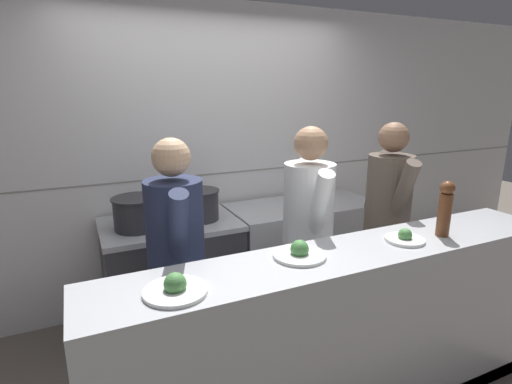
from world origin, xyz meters
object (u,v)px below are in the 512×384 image
Objects in this scene: oven_range at (172,274)px; pepper_mill at (445,207)px; chef_sous at (308,235)px; stock_pot at (137,212)px; plated_dish_main at (175,288)px; plated_dish_appetiser at (299,253)px; plated_dish_dessert at (405,238)px; chefs_knife at (319,207)px; chef_line at (387,219)px; sauce_pot at (200,204)px; chef_head_cook at (177,261)px.

oven_range is 3.11× the size of pepper_mill.
chef_sous is at bearing 132.59° from pepper_mill.
oven_range is at bearing 11.93° from stock_pot.
plated_dish_main is 1.01× the size of plated_dish_appetiser.
plated_dish_dessert is at bearing -49.10° from chef_sous.
chef_line is at bearing -66.78° from chefs_knife.
pepper_mill is 0.20× the size of chef_sous.
sauce_pot is 1.26m from plated_dish_appetiser.
chef_sous reaches higher than plated_dish_main.
stock_pot is at bearing 106.15° from chef_head_cook.
stock_pot is 0.48m from sauce_pot.
pepper_mill reaches higher than plated_dish_appetiser.
chef_line reaches higher than plated_dish_main.
chef_sous is at bearing -45.46° from oven_range.
plated_dish_main is 1.23m from chef_sous.
plated_dish_appetiser is (0.63, -1.24, 0.05)m from stock_pot.
plated_dish_appetiser is at bearing -62.92° from stock_pot.
stock_pot is 0.75m from chef_head_cook.
chefs_knife is at bearing 79.85° from plated_dish_dessert.
chef_line is at bearing 18.61° from chef_sous.
stock_pot is 0.21× the size of chef_sous.
plated_dish_main is at bearing -101.56° from oven_range.
stock_pot reaches higher than plated_dish_dessert.
chef_sous reaches higher than stock_pot.
chef_sous reaches higher than chef_line.
oven_range is at bearing 133.70° from pepper_mill.
plated_dish_dessert is 0.13× the size of chef_sous.
plated_dish_appetiser is 0.66m from plated_dish_dessert.
chef_line is at bearing 20.40° from plated_dish_main.
chef_line is (1.64, 0.05, 0.01)m from chef_head_cook.
chef_sous reaches higher than chef_head_cook.
oven_range is at bearing 171.25° from chef_line.
chef_head_cook is at bearing 154.15° from plated_dish_dessert.
plated_dish_appetiser is 0.17× the size of chef_line.
pepper_mill is at bearing -88.95° from chef_line.
chef_sous reaches higher than chefs_knife.
stock_pot is at bearing 175.91° from chef_line.
plated_dish_main is at bearing -91.77° from stock_pot.
chef_sous reaches higher than oven_range.
stock_pot is at bearing 139.63° from pepper_mill.
sauce_pot is 0.19× the size of chef_sous.
pepper_mill is at bearing -5.19° from plated_dish_dessert.
plated_dish_main reaches higher than oven_range.
sauce_pot is 0.91m from chef_sous.
oven_range is at bearing 87.88° from chef_head_cook.
chef_sous reaches higher than sauce_pot.
oven_range is 1.74m from chef_line.
chef_line is (0.24, -0.57, 0.03)m from chefs_knife.
sauce_pot is 1.40× the size of plated_dish_dessert.
sauce_pot is 1.45m from plated_dish_main.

